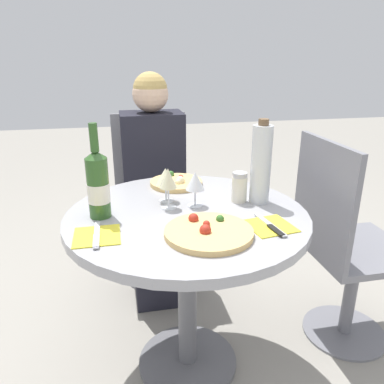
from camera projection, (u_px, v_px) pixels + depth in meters
ground_plane at (188, 363)px, 1.66m from camera, size 12.00×12.00×0.00m
dining_table at (187, 244)px, 1.46m from camera, size 0.91×0.91×0.73m
chair_behind_diner at (153, 200)px, 2.24m from camera, size 0.44×0.44×0.97m
seated_diner at (156, 197)px, 2.06m from camera, size 0.33×0.47×1.21m
chair_empty_side at (343, 249)px, 1.67m from camera, size 0.44×0.44×0.97m
pizza_large at (208, 232)px, 1.23m from camera, size 0.29×0.29×0.05m
pizza_small_far at (176, 182)px, 1.70m from camera, size 0.24×0.24×0.05m
wine_bottle at (98, 184)px, 1.33m from camera, size 0.08×0.08×0.34m
tall_carafe at (261, 164)px, 1.46m from camera, size 0.08×0.08×0.33m
sugar_shaker at (239, 187)px, 1.49m from camera, size 0.06×0.06×0.12m
wine_glass_front_left at (168, 179)px, 1.41m from camera, size 0.07×0.07×0.16m
wine_glass_back_left at (166, 177)px, 1.48m from camera, size 0.08×0.08×0.14m
wine_glass_front_right at (195, 182)px, 1.44m from camera, size 0.07×0.07×0.14m
place_setting_left at (97, 236)px, 1.22m from camera, size 0.15×0.19×0.01m
place_setting_right at (270, 226)px, 1.29m from camera, size 0.17×0.19×0.01m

